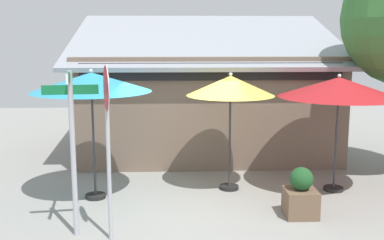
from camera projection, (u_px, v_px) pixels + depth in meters
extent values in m
cube|color=gray|center=(183.00, 209.00, 9.60)|extent=(28.00, 28.00, 0.10)
cube|color=#705B4C|center=(205.00, 103.00, 14.07)|extent=(7.16, 4.40, 2.94)
cube|color=#999EA8|center=(206.00, 39.00, 13.59)|extent=(7.66, 4.93, 1.55)
cube|color=black|center=(212.00, 71.00, 11.66)|extent=(6.56, 0.16, 0.44)
cylinder|color=#A8AAB2|center=(73.00, 155.00, 7.98)|extent=(0.09, 0.09, 2.89)
cube|color=#116B38|center=(70.00, 76.00, 7.75)|extent=(0.15, 0.92, 0.16)
cube|color=#116B38|center=(70.00, 90.00, 7.79)|extent=(0.92, 0.15, 0.16)
cube|color=white|center=(67.00, 79.00, 7.27)|extent=(0.04, 0.06, 0.16)
cylinder|color=#A8AAB2|center=(109.00, 176.00, 7.88)|extent=(0.07, 0.07, 2.27)
cylinder|color=white|center=(106.00, 89.00, 7.62)|extent=(0.20, 0.77, 0.79)
cylinder|color=red|center=(106.00, 89.00, 7.62)|extent=(0.20, 0.73, 0.74)
cylinder|color=black|center=(96.00, 196.00, 10.13)|extent=(0.44, 0.44, 0.08)
cylinder|color=#333335|center=(94.00, 145.00, 9.93)|extent=(0.05, 0.05, 2.37)
cone|color=#2D99BC|center=(91.00, 82.00, 9.70)|extent=(2.51, 2.51, 0.40)
sphere|color=silver|center=(91.00, 71.00, 9.66)|extent=(0.08, 0.08, 0.08)
cylinder|color=black|center=(229.00, 187.00, 10.73)|extent=(0.44, 0.44, 0.08)
cylinder|color=#333335|center=(230.00, 142.00, 10.54)|extent=(0.05, 0.05, 2.21)
cone|color=#EAD14C|center=(230.00, 86.00, 10.32)|extent=(1.96, 1.96, 0.44)
sphere|color=silver|center=(231.00, 74.00, 10.28)|extent=(0.08, 0.08, 0.08)
cylinder|color=black|center=(333.00, 189.00, 10.63)|extent=(0.44, 0.44, 0.08)
cylinder|color=#333335|center=(336.00, 143.00, 10.45)|extent=(0.05, 0.05, 2.18)
cone|color=#B21E23|center=(339.00, 87.00, 10.23)|extent=(2.64, 2.64, 0.44)
sphere|color=silver|center=(339.00, 76.00, 10.18)|extent=(0.08, 0.08, 0.08)
cube|color=brown|center=(300.00, 203.00, 9.07)|extent=(0.61, 0.61, 0.53)
sphere|color=#1E4C23|center=(301.00, 179.00, 8.98)|extent=(0.45, 0.45, 0.45)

